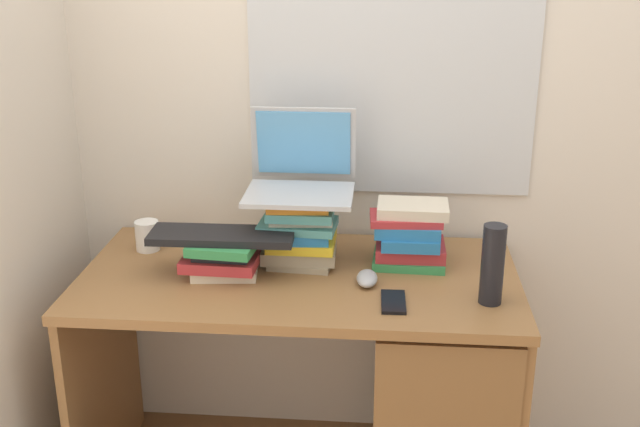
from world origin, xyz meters
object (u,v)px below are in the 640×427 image
book_stack_keyboard_riser (223,257)px  mug (148,236)px  computer_mouse (367,278)px  cell_phone (393,302)px  keyboard (222,236)px  book_stack_tall (300,231)px  laptop (301,173)px  desk (405,383)px  book_stack_side (409,235)px  water_bottle (493,265)px

book_stack_keyboard_riser → mug: size_ratio=1.99×
mug → computer_mouse: bearing=-16.0°
book_stack_keyboard_riser → cell_phone: 0.52m
keyboard → mug: 0.33m
keyboard → book_stack_tall: bearing=24.2°
book_stack_tall → laptop: bearing=90.6°
book_stack_keyboard_riser → desk: bearing=-0.1°
book_stack_side → cell_phone: (-0.05, -0.28, -0.09)m
desk → keyboard: bearing=179.8°
water_bottle → keyboard: bearing=170.8°
computer_mouse → water_bottle: water_bottle is taller
mug → laptop: bearing=-1.3°
water_bottle → computer_mouse: bearing=165.3°
computer_mouse → desk: bearing=15.0°
desk → cell_phone: size_ratio=9.50×
laptop → keyboard: (-0.22, -0.15, -0.15)m
computer_mouse → water_bottle: bearing=-14.7°
computer_mouse → book_stack_tall: bearing=146.9°
keyboard → mug: keyboard is taller
desk → computer_mouse: bearing=-165.0°
laptop → keyboard: size_ratio=0.76×
book_stack_side → keyboard: book_stack_side is taller
desk → laptop: 0.72m
book_stack_keyboard_riser → keyboard: bearing=147.9°
desk → book_stack_keyboard_riser: (-0.54, 0.00, 0.40)m
laptop → computer_mouse: (0.21, -0.19, -0.25)m
book_stack_tall → keyboard: (-0.22, -0.10, 0.02)m
computer_mouse → keyboard: bearing=175.4°
book_stack_tall → mug: book_stack_tall is taller
book_stack_side → cell_phone: book_stack_side is taller
book_stack_tall → keyboard: 0.24m
book_stack_tall → book_stack_keyboard_riser: bearing=-154.6°
desk → book_stack_side: (0.00, 0.13, 0.44)m
book_stack_tall → cell_phone: bearing=-42.0°
book_stack_keyboard_riser → laptop: size_ratio=0.71×
book_stack_keyboard_riser → book_stack_side: book_stack_side is taller
book_stack_keyboard_riser → laptop: bearing=36.0°
water_bottle → mug: bearing=164.4°
desk → book_stack_tall: 0.57m
desk → cell_phone: cell_phone is taller
cell_phone → computer_mouse: bearing=121.1°
desk → book_stack_side: 0.46m
book_stack_tall → laptop: (-0.00, 0.05, 0.17)m
book_stack_tall → computer_mouse: (0.21, -0.14, -0.09)m
computer_mouse → laptop: bearing=137.8°
book_stack_tall → book_stack_side: bearing=4.8°
mug → keyboard: bearing=-31.1°
water_bottle → book_stack_tall: bearing=157.6°
book_stack_side → mug: book_stack_side is taller
book_stack_side → keyboard: (-0.55, -0.13, 0.03)m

